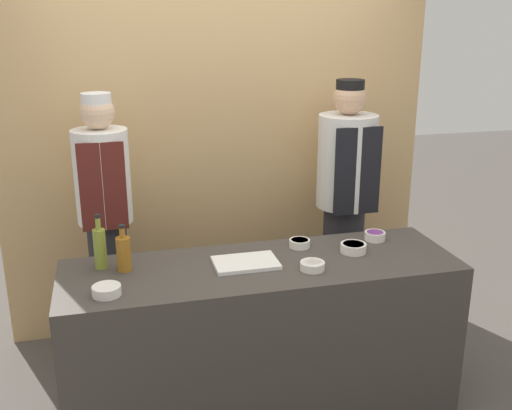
% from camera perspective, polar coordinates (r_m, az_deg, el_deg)
% --- Properties ---
extents(ground_plane, '(14.00, 14.00, 0.00)m').
position_cam_1_polar(ground_plane, '(3.53, 0.54, -18.96)').
color(ground_plane, '#4C4742').
extents(cabinet_wall, '(2.87, 0.18, 2.40)m').
position_cam_1_polar(cabinet_wall, '(4.11, -3.71, 4.89)').
color(cabinet_wall, tan).
rests_on(cabinet_wall, ground_plane).
extents(counter, '(2.04, 0.64, 0.88)m').
position_cam_1_polar(counter, '(3.29, 0.57, -12.76)').
color(counter, '#3D3833').
rests_on(counter, ground_plane).
extents(sauce_bowl_brown, '(0.11, 0.11, 0.04)m').
position_cam_1_polar(sauce_bowl_brown, '(3.31, 4.18, -3.62)').
color(sauce_bowl_brown, white).
rests_on(sauce_bowl_brown, counter).
extents(sauce_bowl_red, '(0.14, 0.14, 0.05)m').
position_cam_1_polar(sauce_bowl_red, '(3.27, 9.25, -4.00)').
color(sauce_bowl_red, white).
rests_on(sauce_bowl_red, counter).
extents(sauce_bowl_purple, '(0.12, 0.12, 0.05)m').
position_cam_1_polar(sauce_bowl_purple, '(3.46, 11.26, -2.86)').
color(sauce_bowl_purple, white).
rests_on(sauce_bowl_purple, counter).
extents(sauce_bowl_green, '(0.13, 0.13, 0.05)m').
position_cam_1_polar(sauce_bowl_green, '(2.84, -14.04, -7.86)').
color(sauce_bowl_green, white).
rests_on(sauce_bowl_green, counter).
extents(sauce_bowl_yellow, '(0.12, 0.12, 0.04)m').
position_cam_1_polar(sauce_bowl_yellow, '(3.03, 5.39, -5.74)').
color(sauce_bowl_yellow, white).
rests_on(sauce_bowl_yellow, counter).
extents(cutting_board, '(0.33, 0.22, 0.02)m').
position_cam_1_polar(cutting_board, '(3.08, -0.99, -5.52)').
color(cutting_board, white).
rests_on(cutting_board, counter).
extents(bottle_amber, '(0.07, 0.07, 0.24)m').
position_cam_1_polar(bottle_amber, '(3.05, -12.49, -4.46)').
color(bottle_amber, '#9E661E').
rests_on(bottle_amber, counter).
extents(bottle_oil, '(0.06, 0.06, 0.29)m').
position_cam_1_polar(bottle_oil, '(3.10, -14.64, -3.92)').
color(bottle_oil, olive).
rests_on(bottle_oil, counter).
extents(chef_left, '(0.32, 0.32, 1.69)m').
position_cam_1_polar(chef_left, '(3.69, -14.10, -1.54)').
color(chef_left, '#28282D').
rests_on(chef_left, ground_plane).
extents(chef_right, '(0.38, 0.38, 1.72)m').
position_cam_1_polar(chef_right, '(3.98, 8.47, 0.31)').
color(chef_right, '#28282D').
rests_on(chef_right, ground_plane).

